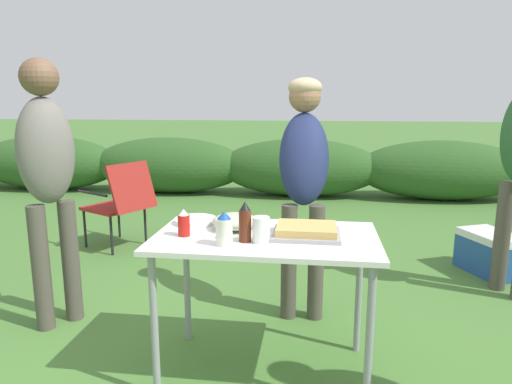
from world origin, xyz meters
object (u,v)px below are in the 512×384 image
Objects in this scene: mixing_bowl at (235,221)px; bbq_sauce_bottle at (245,222)px; standing_person_in_gray_fleece at (47,169)px; standing_person_in_red_jacket at (304,166)px; cooler_box at (491,253)px; food_tray at (306,231)px; plate_stack at (196,221)px; mayo_bottle at (224,229)px; paper_cup_stack at (261,230)px; camp_chair_green_behind_table at (121,200)px; folding_table at (266,250)px; ketchup_bottle at (184,223)px.

bbq_sauce_bottle reaches higher than mixing_bowl.
bbq_sauce_bottle is 1.35m from standing_person_in_gray_fleece.
standing_person_in_red_jacket is 1.93m from cooler_box.
food_tray is 1.60m from standing_person_in_gray_fleece.
mayo_bottle reaches higher than plate_stack.
paper_cup_stack is (-0.21, -0.13, 0.04)m from food_tray.
camp_chair_green_behind_table is at bearing 128.74° from paper_cup_stack.
standing_person_in_red_jacket is at bearing 78.96° from paper_cup_stack.
paper_cup_stack reaches higher than food_tray.
folding_table is 0.67× the size of standing_person_in_gray_fleece.
mayo_bottle is 0.19× the size of camp_chair_green_behind_table.
folding_table is 0.72× the size of standing_person_in_red_jacket.
food_tray is 0.39× the size of camp_chair_green_behind_table.
paper_cup_stack is at bearing -94.37° from folding_table.
mixing_bowl is 1.23m from standing_person_in_gray_fleece.
ketchup_bottle is 0.16× the size of camp_chair_green_behind_table.
paper_cup_stack is (-0.01, -0.11, 0.14)m from folding_table.
bbq_sauce_bottle is at bearing 37.86° from mayo_bottle.
ketchup_bottle reaches higher than cooler_box.
mayo_bottle reaches higher than mixing_bowl.
bbq_sauce_bottle is at bearing -115.07° from camp_chair_green_behind_table.
bbq_sauce_bottle reaches higher than paper_cup_stack.
bbq_sauce_bottle is at bearing -73.26° from standing_person_in_gray_fleece.
standing_person_in_red_jacket is (0.16, 0.75, 0.32)m from folding_table.
cooler_box is (3.02, 1.28, -0.82)m from standing_person_in_gray_fleece.
folding_table is 2.38m from cooler_box.
bbq_sauce_bottle is 2.56m from cooler_box.
mixing_bowl is at bearing -113.67° from camp_chair_green_behind_table.
standing_person_in_gray_fleece is at bearing 160.03° from bbq_sauce_bottle.
mayo_bottle is 0.10× the size of standing_person_in_gray_fleece.
camp_chair_green_behind_table is (-1.18, 1.67, -0.29)m from plate_stack.
mixing_bowl is 0.28× the size of camp_chair_green_behind_table.
folding_table is at bearing 45.88° from mayo_bottle.
standing_person_in_red_jacket reaches higher than mayo_bottle.
standing_person_in_red_jacket is (0.56, 0.81, 0.18)m from ketchup_bottle.
standing_person_in_red_jacket is at bearing 93.07° from food_tray.
mayo_bottle reaches higher than folding_table.
bbq_sauce_bottle reaches higher than ketchup_bottle.
paper_cup_stack is at bearing -51.98° from mixing_bowl.
plate_stack is at bearing -79.30° from cooler_box.
mixing_bowl is (-0.37, 0.08, 0.01)m from food_tray.
mayo_bottle is at bearing -134.12° from folding_table.
paper_cup_stack is at bearing -3.68° from bbq_sauce_bottle.
food_tray is at bearing -108.31° from camp_chair_green_behind_table.
mayo_bottle is 0.28× the size of cooler_box.
standing_person_in_gray_fleece is 1.60m from camp_chair_green_behind_table.
paper_cup_stack is 0.08m from bbq_sauce_bottle.
standing_person_in_gray_fleece is at bearing 160.90° from paper_cup_stack.
folding_table is 1.43m from standing_person_in_gray_fleece.
mayo_bottle is at bearing -159.12° from paper_cup_stack.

